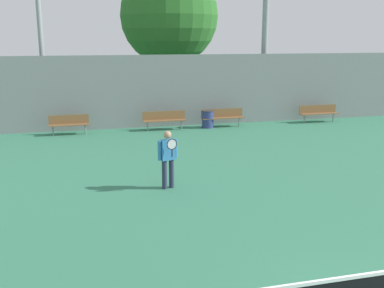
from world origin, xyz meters
name	(u,v)px	position (x,y,z in m)	size (l,w,h in m)	color
tennis_player	(168,156)	(-2.03, 7.25, 0.96)	(0.59, 0.47, 1.67)	#282D47
bench_courtside_near	(164,118)	(-0.54, 15.56, 0.55)	(2.02, 0.40, 0.87)	brown
bench_courtside_far	(318,112)	(7.45, 15.56, 0.55)	(2.05, 0.40, 0.87)	brown
bench_adjacent_court	(69,123)	(-4.84, 15.56, 0.54)	(1.73, 0.40, 0.87)	brown
bench_by_gate	(223,116)	(2.32, 15.56, 0.55)	(2.07, 0.40, 0.87)	brown
trash_bin	(208,119)	(1.57, 15.54, 0.42)	(0.58, 0.58, 0.83)	navy
back_fence	(171,91)	(0.00, 16.41, 1.72)	(29.37, 0.06, 3.43)	gray
tree_green_tall	(169,16)	(0.93, 21.32, 5.42)	(5.58, 5.58, 8.22)	brown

